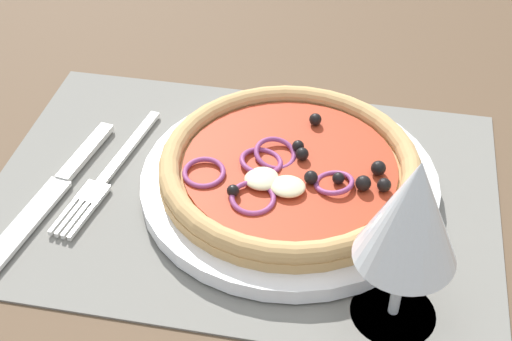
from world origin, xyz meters
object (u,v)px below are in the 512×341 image
(wine_glass, at_px, (412,216))
(pizza, at_px, (290,167))
(fork, at_px, (106,176))
(knife, at_px, (51,194))
(plate, at_px, (289,182))

(wine_glass, bearing_deg, pizza, -50.70)
(fork, bearing_deg, knife, -42.58)
(pizza, bearing_deg, fork, 5.90)
(plate, xyz_separation_m, fork, (0.16, 0.02, -0.01))
(plate, bearing_deg, fork, 6.14)
(pizza, distance_m, wine_glass, 0.17)
(wine_glass, bearing_deg, plate, -50.92)
(fork, bearing_deg, plate, 105.28)
(plate, height_order, fork, plate)
(plate, height_order, wine_glass, wine_glass)
(pizza, bearing_deg, plate, -104.56)
(pizza, relative_size, wine_glass, 1.52)
(knife, relative_size, wine_glass, 1.34)
(plate, distance_m, pizza, 0.02)
(plate, relative_size, fork, 1.44)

